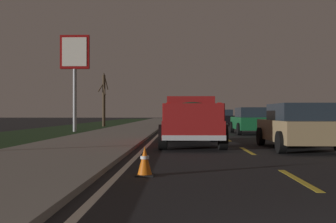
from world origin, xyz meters
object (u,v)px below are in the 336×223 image
Objects in this scene: gas_price_sign at (75,60)px; bare_tree_far at (104,99)px; sedan_green at (251,120)px; pickup_truck at (191,119)px; sedan_tan at (297,126)px; traffic_cone_near at (145,161)px; sedan_black at (223,117)px.

bare_tree_far is (10.11, 0.06, -2.24)m from gas_price_sign.
gas_price_sign is at bearing 78.66° from sedan_green.
pickup_truck is 3.87m from sedan_tan.
bare_tree_far reaches higher than traffic_cone_near.
pickup_truck is 21.86m from bare_tree_far.
sedan_black is 7.62× the size of traffic_cone_near.
gas_price_sign is (11.99, 10.81, 3.91)m from sedan_tan.
sedan_black and sedan_green have the same top height.
gas_price_sign reaches higher than sedan_black.
sedan_black is 11.45m from bare_tree_far.
sedan_tan is 7.59× the size of traffic_cone_near.
gas_price_sign is (10.42, 7.28, 3.71)m from pickup_truck.
pickup_truck reaches higher than traffic_cone_near.
traffic_cone_near is (-5.78, 4.64, -0.50)m from sedan_tan.
bare_tree_far is (22.10, 10.87, 1.68)m from sedan_tan.
pickup_truck is 0.86× the size of gas_price_sign.
traffic_cone_near is (-15.56, 4.84, -0.50)m from sedan_green.
sedan_black is 24.68m from sedan_tan.
sedan_green is 16.31m from traffic_cone_near.
pickup_truck is at bearing 170.93° from sedan_black.
pickup_truck is 1.12× the size of bare_tree_far.
bare_tree_far is (12.32, 11.07, 1.68)m from sedan_green.
bare_tree_far reaches higher than sedan_tan.
sedan_black is 1.00× the size of sedan_green.
sedan_tan is at bearing -38.77° from traffic_cone_near.
sedan_tan is 16.61m from gas_price_sign.
pickup_truck reaches higher than sedan_black.
gas_price_sign reaches higher than bare_tree_far.
gas_price_sign reaches higher than pickup_truck.
gas_price_sign is at bearing 34.93° from pickup_truck.
sedan_tan is 0.70× the size of gas_price_sign.
bare_tree_far reaches higher than sedan_green.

